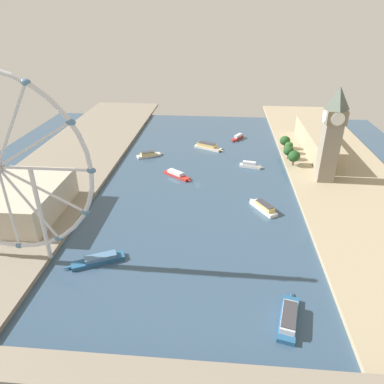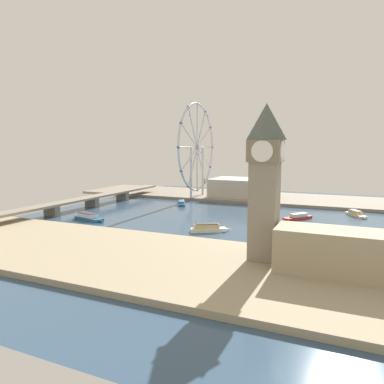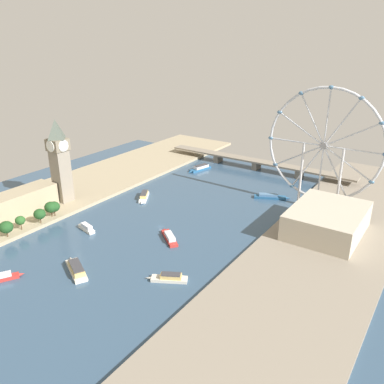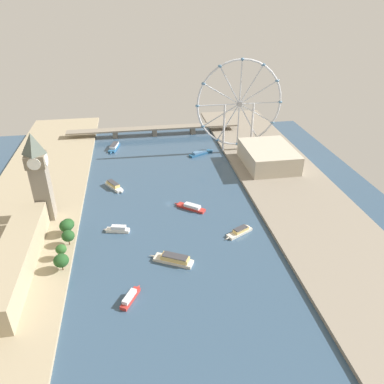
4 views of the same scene
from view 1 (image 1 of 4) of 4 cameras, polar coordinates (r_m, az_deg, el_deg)
The scene contains 16 objects.
ground_plane at distance 293.35m, azimuth 0.93°, elevation 1.30°, with size 415.31×415.31×0.00m, color #334C66.
riverbank_left at distance 310.48m, azimuth 24.14°, elevation 0.58°, with size 90.00×520.00×3.00m, color tan.
riverbank_right at distance 324.08m, azimuth -21.27°, elevation 2.26°, with size 90.00×520.00×3.00m, color gray.
clock_tower at distance 300.50m, azimuth 21.64°, elevation 8.73°, with size 16.34×16.34×75.95m.
parliament_block at distance 372.79m, azimuth 19.56°, elevation 7.68°, with size 22.00×117.52×19.74m, color tan.
tree_row_embankment at distance 346.48m, azimuth 15.56°, elevation 6.54°, with size 13.10×54.70×13.37m.
riverside_hall at distance 268.94m, azimuth -25.67°, elevation -1.12°, with size 51.35×67.86×20.00m, color #BCB29E.
river_bridge at distance 147.48m, azimuth -4.66°, elevation -27.97°, with size 227.31×14.65×10.73m.
tour_boat_0 at distance 212.63m, azimuth -14.98°, elevation -10.55°, with size 33.32×19.45×4.57m.
tour_boat_1 at distance 260.00m, azimuth 11.44°, elevation -2.37°, with size 18.98×27.00×5.90m.
tour_boat_2 at distance 327.98m, azimuth 9.42°, elevation 4.30°, with size 22.52×9.25×5.59m.
tour_boat_3 at distance 305.98m, azimuth -2.48°, elevation 2.84°, with size 27.49×22.63×4.84m.
tour_boat_4 at distance 179.59m, azimuth 15.36°, elevation -18.91°, with size 14.35×33.39×5.85m.
tour_boat_5 at distance 369.08m, azimuth 2.57°, elevation 7.38°, with size 32.55×20.67×6.08m.
tour_boat_6 at distance 400.15m, azimuth 7.36°, elevation 8.74°, with size 14.26×21.60×5.13m.
tour_boat_7 at distance 351.11m, azimuth -6.99°, elevation 6.02°, with size 25.99×16.98×5.09m.
Camera 1 is at (-17.58, 262.44, 129.88)m, focal length 33.03 mm.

